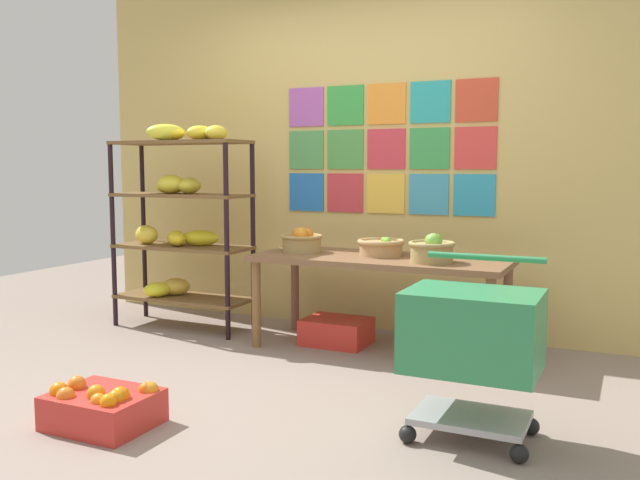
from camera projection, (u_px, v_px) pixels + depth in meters
ground at (261, 389)px, 3.77m from camera, size 9.19×9.19×0.00m
back_wall_with_art at (369, 135)px, 5.08m from camera, size 4.69×0.07×2.93m
banana_shelf_unit at (180, 210)px, 5.12m from camera, size 1.07×0.47×1.54m
display_table at (380, 267)px, 4.52m from camera, size 1.69×0.69×0.63m
fruit_basket_back_right at (302, 241)px, 4.75m from camera, size 0.30×0.30×0.17m
fruit_basket_centre at (432, 249)px, 4.23m from camera, size 0.29×0.29×0.19m
fruit_basket_back_left at (381, 246)px, 4.56m from camera, size 0.32×0.32×0.13m
produce_crate_under_table at (337, 331)px, 4.72m from camera, size 0.44×0.35×0.18m
orange_crate_foreground at (103, 407)px, 3.22m from camera, size 0.47×0.38×0.22m
shopping_cart at (472, 337)px, 3.03m from camera, size 0.58×0.47×0.82m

